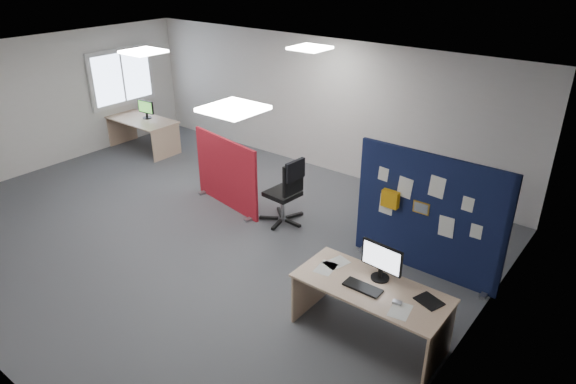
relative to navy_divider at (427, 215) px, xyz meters
The scene contains 18 objects.
floor 3.78m from the navy_divider, 160.54° to the right, with size 9.00×9.00×0.00m, color #4B4D52.
ceiling 4.09m from the navy_divider, 160.54° to the right, with size 9.00×7.00×0.02m, color white.
wall_back 4.17m from the navy_divider, 146.70° to the left, with size 9.00×0.02×2.70m, color silver.
wall_left 8.07m from the navy_divider, behind, with size 0.02×7.00×2.70m, color silver.
wall_right 1.67m from the navy_divider, 49.79° to the right, with size 0.02×7.00×2.70m, color silver.
window 7.97m from the navy_divider, behind, with size 0.06×1.70×1.30m.
ceiling_lights 3.64m from the navy_divider, 169.91° to the right, with size 4.10×4.10×0.04m.
navy_divider is the anchor object (origin of this frame).
main_desk 1.71m from the navy_divider, 86.07° to the right, with size 1.80×0.80×0.73m.
monitor_main 1.52m from the navy_divider, 85.79° to the right, with size 0.53×0.22×0.46m.
keyboard 1.82m from the navy_divider, 88.40° to the right, with size 0.45×0.18×0.03m, color black.
mouse 1.89m from the navy_divider, 74.88° to the right, with size 0.10×0.06×0.03m, color #939297.
paper_tray 1.75m from the navy_divider, 64.36° to the right, with size 0.28×0.22×0.01m, color black.
red_divider 3.67m from the navy_divider, behind, with size 1.70×0.35×1.29m.
second_desk 7.18m from the navy_divider, behind, with size 1.66×0.83×0.73m.
monitor_second 7.15m from the navy_divider, behind, with size 0.45×0.20×0.41m.
office_chair 2.39m from the navy_divider, behind, with size 0.76×0.78×1.17m.
desk_papers 1.74m from the navy_divider, 94.53° to the right, with size 1.34×0.70×0.00m.
Camera 1 is at (5.81, -4.90, 4.27)m, focal length 32.00 mm.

